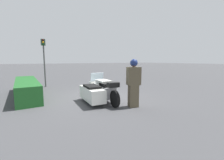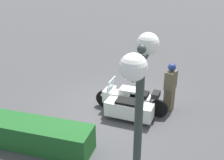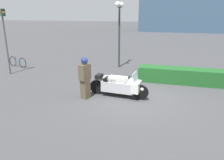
% 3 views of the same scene
% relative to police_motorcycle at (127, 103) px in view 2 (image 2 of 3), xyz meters
% --- Properties ---
extents(ground_plane, '(160.00, 160.00, 0.00)m').
position_rel_police_motorcycle_xyz_m(ground_plane, '(0.54, -0.21, -0.47)').
color(ground_plane, '#424244').
extents(police_motorcycle, '(2.66, 1.33, 1.15)m').
position_rel_police_motorcycle_xyz_m(police_motorcycle, '(0.00, 0.00, 0.00)').
color(police_motorcycle, black).
rests_on(police_motorcycle, ground).
extents(officer_rider, '(0.43, 0.55, 1.77)m').
position_rel_police_motorcycle_xyz_m(officer_rider, '(-1.35, -0.84, 0.47)').
color(officer_rider, brown).
rests_on(officer_rider, ground).
extents(hedge_bush_curbside, '(4.39, 0.92, 0.78)m').
position_rel_police_motorcycle_xyz_m(hedge_bush_curbside, '(2.62, 2.47, -0.08)').
color(hedge_bush_curbside, '#1E5623').
rests_on(hedge_bush_curbside, ground).
extents(twin_lamp_post, '(0.33, 1.29, 4.15)m').
position_rel_police_motorcycle_xyz_m(twin_lamp_post, '(-1.33, 4.96, 2.66)').
color(twin_lamp_post, '#2D3833').
rests_on(twin_lamp_post, ground).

